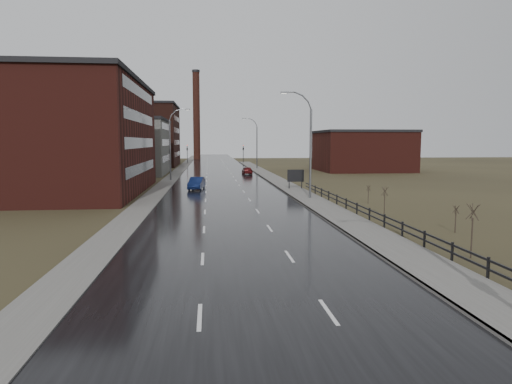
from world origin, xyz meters
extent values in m
plane|color=#2D2819|center=(0.00, 0.00, 0.00)|extent=(320.00, 320.00, 0.00)
cube|color=black|center=(0.00, 60.00, 0.03)|extent=(14.00, 300.00, 0.06)
cube|color=#595651|center=(8.60, 35.00, 0.09)|extent=(3.20, 180.00, 0.18)
cube|color=slate|center=(7.08, 35.00, 0.09)|extent=(0.16, 180.00, 0.18)
cube|color=#595651|center=(-8.20, 60.00, 0.06)|extent=(2.40, 260.00, 0.12)
cube|color=#471914|center=(-21.00, 45.00, 6.50)|extent=(22.00, 28.00, 13.00)
cube|color=black|center=(-21.00, 45.00, 13.25)|extent=(22.44, 28.56, 0.50)
cube|color=black|center=(-10.02, 45.00, 3.00)|extent=(0.06, 22.40, 1.20)
cube|color=black|center=(-10.02, 45.00, 6.00)|extent=(0.06, 22.40, 1.20)
cube|color=black|center=(-10.02, 45.00, 9.00)|extent=(0.06, 22.40, 1.20)
cube|color=black|center=(-10.02, 45.00, 12.00)|extent=(0.06, 22.40, 1.20)
cube|color=slate|center=(-18.00, 78.00, 5.00)|extent=(16.00, 20.00, 10.00)
cube|color=black|center=(-18.00, 78.00, 10.25)|extent=(16.32, 20.40, 0.50)
cube|color=black|center=(-10.02, 78.00, 3.00)|extent=(0.06, 16.00, 1.20)
cube|color=black|center=(-10.02, 78.00, 6.00)|extent=(0.06, 16.00, 1.20)
cube|color=black|center=(-10.02, 78.00, 9.00)|extent=(0.06, 16.00, 1.20)
cube|color=#331611|center=(-23.00, 108.00, 7.50)|extent=(26.00, 24.00, 15.00)
cube|color=black|center=(-23.00, 108.00, 15.25)|extent=(26.52, 24.48, 0.50)
cube|color=black|center=(-10.02, 108.00, 3.00)|extent=(0.06, 19.20, 1.20)
cube|color=black|center=(-10.02, 108.00, 6.00)|extent=(0.06, 19.20, 1.20)
cube|color=black|center=(-10.02, 108.00, 9.00)|extent=(0.06, 19.20, 1.20)
cube|color=black|center=(-10.02, 108.00, 12.00)|extent=(0.06, 19.20, 1.20)
cube|color=#471914|center=(30.30, 82.00, 4.00)|extent=(18.00, 16.00, 8.00)
cube|color=black|center=(30.30, 82.00, 8.25)|extent=(18.36, 16.32, 0.50)
cylinder|color=#331611|center=(-6.00, 150.00, 15.00)|extent=(2.40, 2.40, 30.00)
cylinder|color=black|center=(-6.00, 150.00, 30.30)|extent=(2.70, 2.70, 0.80)
cylinder|color=slate|center=(8.80, 36.00, 4.75)|extent=(0.24, 0.24, 9.50)
cylinder|color=slate|center=(8.63, 36.00, 9.90)|extent=(0.51, 0.14, 0.98)
cylinder|color=slate|center=(8.16, 36.00, 10.62)|extent=(0.81, 0.14, 0.81)
cylinder|color=slate|center=(7.44, 36.00, 11.09)|extent=(0.98, 0.14, 0.51)
cylinder|color=slate|center=(6.60, 36.00, 11.26)|extent=(1.01, 0.14, 0.14)
cube|color=slate|center=(5.91, 36.00, 11.21)|extent=(0.70, 0.28, 0.18)
cube|color=silver|center=(5.91, 36.00, 11.11)|extent=(0.50, 0.20, 0.04)
cylinder|color=slate|center=(-8.00, 62.00, 4.75)|extent=(0.24, 0.24, 9.50)
cylinder|color=slate|center=(-7.83, 62.00, 9.90)|extent=(0.51, 0.14, 0.98)
cylinder|color=slate|center=(-7.36, 62.00, 10.62)|extent=(0.81, 0.14, 0.81)
cylinder|color=slate|center=(-6.64, 62.00, 11.09)|extent=(0.98, 0.14, 0.51)
cylinder|color=slate|center=(-5.80, 62.00, 11.26)|extent=(1.01, 0.14, 0.14)
cube|color=slate|center=(-5.11, 62.00, 11.21)|extent=(0.70, 0.28, 0.18)
cube|color=silver|center=(-5.11, 62.00, 11.11)|extent=(0.50, 0.20, 0.04)
cylinder|color=slate|center=(8.80, 90.00, 4.75)|extent=(0.24, 0.24, 9.50)
cylinder|color=slate|center=(8.63, 90.00, 9.90)|extent=(0.51, 0.14, 0.98)
cylinder|color=slate|center=(8.16, 90.00, 10.62)|extent=(0.81, 0.14, 0.81)
cylinder|color=slate|center=(7.44, 90.00, 11.09)|extent=(0.98, 0.14, 0.51)
cylinder|color=slate|center=(6.60, 90.00, 11.26)|extent=(1.01, 0.14, 0.14)
cube|color=slate|center=(5.91, 90.00, 11.21)|extent=(0.70, 0.28, 0.18)
cube|color=silver|center=(5.91, 90.00, 11.11)|extent=(0.50, 0.20, 0.04)
cube|color=black|center=(10.30, 7.00, 0.55)|extent=(0.10, 0.10, 1.10)
cube|color=black|center=(10.30, 10.00, 0.55)|extent=(0.10, 0.10, 1.10)
cube|color=black|center=(10.30, 13.00, 0.55)|extent=(0.10, 0.10, 1.10)
cube|color=black|center=(10.30, 16.00, 0.55)|extent=(0.10, 0.10, 1.10)
cube|color=black|center=(10.30, 19.00, 0.55)|extent=(0.10, 0.10, 1.10)
cube|color=black|center=(10.30, 22.00, 0.55)|extent=(0.10, 0.10, 1.10)
cube|color=black|center=(10.30, 25.00, 0.55)|extent=(0.10, 0.10, 1.10)
cube|color=black|center=(10.30, 28.00, 0.55)|extent=(0.10, 0.10, 1.10)
cube|color=black|center=(10.30, 31.00, 0.55)|extent=(0.10, 0.10, 1.10)
cube|color=black|center=(10.30, 34.00, 0.55)|extent=(0.10, 0.10, 1.10)
cube|color=black|center=(10.30, 37.00, 0.55)|extent=(0.10, 0.10, 1.10)
cube|color=black|center=(10.30, 40.00, 0.55)|extent=(0.10, 0.10, 1.10)
cube|color=black|center=(10.30, 43.00, 0.55)|extent=(0.10, 0.10, 1.10)
cube|color=black|center=(10.30, 18.50, 0.95)|extent=(0.08, 53.00, 0.10)
cube|color=black|center=(10.30, 18.50, 0.55)|extent=(0.08, 53.00, 0.10)
cylinder|color=#382D23|center=(11.87, 10.91, 1.08)|extent=(0.08, 0.08, 2.15)
cylinder|color=#382D23|center=(11.92, 10.91, 2.47)|extent=(0.04, 0.72, 0.85)
cylinder|color=#382D23|center=(11.88, 10.95, 2.47)|extent=(0.68, 0.27, 0.85)
cylinder|color=#382D23|center=(11.83, 10.94, 2.47)|extent=(0.40, 0.61, 0.86)
cylinder|color=#382D23|center=(11.83, 10.88, 2.47)|extent=(0.40, 0.61, 0.86)
cylinder|color=#382D23|center=(11.88, 10.86, 2.47)|extent=(0.68, 0.27, 0.85)
cylinder|color=#382D23|center=(14.68, 17.46, 0.69)|extent=(0.08, 0.08, 1.38)
cylinder|color=#382D23|center=(14.73, 17.46, 1.59)|extent=(0.04, 0.47, 0.55)
cylinder|color=#382D23|center=(14.70, 17.51, 1.59)|extent=(0.45, 0.18, 0.56)
cylinder|color=#382D23|center=(14.64, 17.49, 1.59)|extent=(0.27, 0.40, 0.57)
cylinder|color=#382D23|center=(14.64, 17.44, 1.59)|extent=(0.27, 0.40, 0.57)
cylinder|color=#382D23|center=(14.70, 17.42, 1.59)|extent=(0.45, 0.18, 0.56)
cylinder|color=#382D23|center=(12.45, 24.44, 0.91)|extent=(0.08, 0.08, 1.81)
cylinder|color=#382D23|center=(12.50, 24.44, 2.08)|extent=(0.04, 0.61, 0.72)
cylinder|color=#382D23|center=(12.46, 24.49, 2.08)|extent=(0.58, 0.23, 0.72)
cylinder|color=#382D23|center=(12.41, 24.47, 2.08)|extent=(0.35, 0.52, 0.73)
cylinder|color=#382D23|center=(12.41, 24.41, 2.08)|extent=(0.35, 0.52, 0.73)
cylinder|color=#382D23|center=(12.46, 24.40, 2.08)|extent=(0.58, 0.23, 0.72)
cylinder|color=#382D23|center=(13.87, 32.26, 0.68)|extent=(0.08, 0.08, 1.36)
cylinder|color=#382D23|center=(13.92, 32.26, 1.56)|extent=(0.04, 0.46, 0.54)
cylinder|color=#382D23|center=(13.89, 32.31, 1.56)|extent=(0.44, 0.18, 0.55)
cylinder|color=#382D23|center=(13.83, 32.29, 1.56)|extent=(0.27, 0.39, 0.56)
cylinder|color=#382D23|center=(13.83, 32.23, 1.56)|extent=(0.27, 0.39, 0.56)
cylinder|color=#382D23|center=(13.89, 32.21, 1.56)|extent=(0.44, 0.18, 0.55)
cube|color=black|center=(8.28, 45.85, 0.90)|extent=(0.10, 0.10, 1.80)
cube|color=black|center=(9.92, 45.85, 0.90)|extent=(0.10, 0.10, 1.80)
cube|color=silver|center=(9.10, 45.80, 1.83)|extent=(2.04, 0.08, 1.45)
cube|color=black|center=(9.10, 45.75, 1.83)|extent=(2.14, 0.04, 1.55)
cylinder|color=black|center=(-8.00, 120.00, 2.60)|extent=(0.16, 0.16, 5.20)
imported|color=black|center=(-8.00, 120.00, 4.75)|extent=(0.58, 2.73, 1.10)
sphere|color=#FF190C|center=(-8.00, 119.85, 5.05)|extent=(0.18, 0.18, 0.18)
cylinder|color=black|center=(8.00, 120.00, 2.60)|extent=(0.16, 0.16, 5.20)
imported|color=black|center=(8.00, 120.00, 4.75)|extent=(0.58, 2.73, 1.10)
sphere|color=#FF190C|center=(8.00, 119.85, 5.05)|extent=(0.18, 0.18, 0.18)
imported|color=#0E1A47|center=(-3.51, 47.38, 0.78)|extent=(2.27, 4.92, 1.56)
imported|color=#500D0E|center=(5.22, 73.57, 0.73)|extent=(1.88, 4.35, 1.46)
camera|label=1|loc=(-1.92, -11.45, 6.15)|focal=32.00mm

